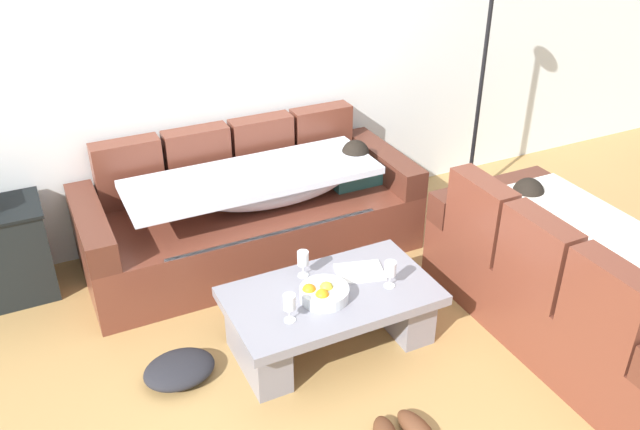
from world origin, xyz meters
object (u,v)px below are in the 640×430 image
(couch_near_window, at_px, (574,284))
(open_magazine, at_px, (360,272))
(couch_along_wall, at_px, (255,212))
(wine_glass_far_back, at_px, (303,259))
(coffee_table, at_px, (331,311))
(floor_lamp, at_px, (481,71))
(wine_glass_near_right, at_px, (390,270))
(fruit_bowl, at_px, (323,293))
(crumpled_garment, at_px, (179,369))
(wine_glass_near_left, at_px, (289,303))

(couch_near_window, xyz_separation_m, open_magazine, (-1.12, 0.61, 0.05))
(couch_along_wall, xyz_separation_m, wine_glass_far_back, (-0.04, -0.92, 0.16))
(coffee_table, distance_m, floor_lamp, 2.28)
(wine_glass_near_right, distance_m, open_magazine, 0.24)
(wine_glass_near_right, distance_m, wine_glass_far_back, 0.51)
(couch_near_window, distance_m, coffee_table, 1.45)
(coffee_table, distance_m, fruit_bowl, 0.20)
(couch_along_wall, xyz_separation_m, couch_near_window, (1.39, -1.65, 0.00))
(open_magazine, relative_size, crumpled_garment, 0.70)
(wine_glass_near_left, xyz_separation_m, wine_glass_far_back, (0.24, 0.35, 0.00))
(couch_along_wall, distance_m, fruit_bowl, 1.18)
(couch_near_window, bearing_deg, wine_glass_far_back, 63.04)
(wine_glass_far_back, relative_size, crumpled_garment, 0.42)
(open_magazine, bearing_deg, wine_glass_far_back, 174.55)
(couch_near_window, relative_size, wine_glass_near_right, 11.18)
(couch_along_wall, xyz_separation_m, wine_glass_near_right, (0.36, -1.23, 0.16))
(wine_glass_near_left, bearing_deg, coffee_table, 22.88)
(fruit_bowl, bearing_deg, open_magazine, 23.67)
(couch_along_wall, xyz_separation_m, coffee_table, (0.03, -1.13, -0.09))
(coffee_table, xyz_separation_m, fruit_bowl, (-0.07, -0.04, 0.18))
(open_magazine, bearing_deg, wine_glass_near_right, -50.20)
(wine_glass_near_right, xyz_separation_m, crumpled_garment, (-1.22, 0.21, -0.44))
(coffee_table, bearing_deg, floor_lamp, 31.14)
(wine_glass_near_right, height_order, wine_glass_far_back, same)
(wine_glass_near_left, distance_m, wine_glass_far_back, 0.42)
(coffee_table, bearing_deg, couch_near_window, -20.66)
(wine_glass_near_left, height_order, crumpled_garment, wine_glass_near_left)
(wine_glass_near_right, distance_m, floor_lamp, 1.99)
(couch_near_window, bearing_deg, open_magazine, 61.44)
(coffee_table, distance_m, crumpled_garment, 0.91)
(open_magazine, xyz_separation_m, crumpled_garment, (-1.13, 0.01, -0.33))
(wine_glass_near_right, height_order, crumpled_garment, wine_glass_near_right)
(wine_glass_far_back, height_order, floor_lamp, floor_lamp)
(couch_near_window, height_order, floor_lamp, floor_lamp)
(crumpled_garment, bearing_deg, open_magazine, -0.72)
(couch_along_wall, height_order, wine_glass_near_right, couch_along_wall)
(crumpled_garment, bearing_deg, floor_lamp, 19.97)
(fruit_bowl, xyz_separation_m, wine_glass_near_right, (0.40, -0.06, 0.08))
(couch_near_window, distance_m, crumpled_garment, 2.35)
(open_magazine, distance_m, crumpled_garment, 1.17)
(wine_glass_far_back, bearing_deg, fruit_bowl, -88.72)
(wine_glass_near_left, xyz_separation_m, floor_lamp, (2.11, 1.22, 0.62))
(floor_lamp, bearing_deg, couch_along_wall, 178.55)
(couch_along_wall, distance_m, wine_glass_near_left, 1.31)
(coffee_table, relative_size, open_magazine, 4.29)
(wine_glass_far_back, relative_size, floor_lamp, 0.09)
(floor_lamp, bearing_deg, crumpled_garment, -160.03)
(fruit_bowl, height_order, open_magazine, fruit_bowl)
(couch_near_window, height_order, coffee_table, couch_near_window)
(couch_along_wall, distance_m, wine_glass_near_right, 1.29)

